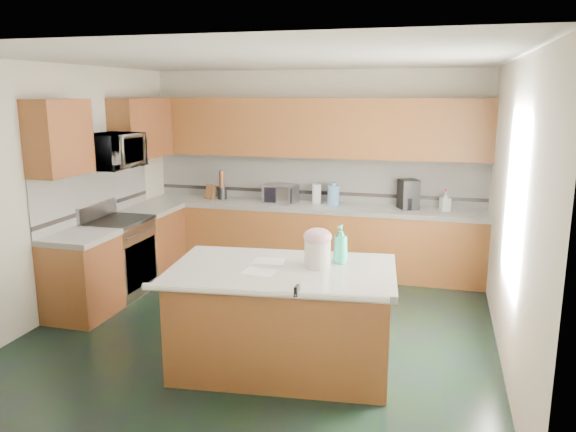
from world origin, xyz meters
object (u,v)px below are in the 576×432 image
(island_base, at_px, (283,321))
(knife_block, at_px, (211,192))
(soap_bottle_island, at_px, (341,244))
(treat_jar, at_px, (317,254))
(toaster_oven, at_px, (280,194))
(island_top, at_px, (282,271))
(coffee_maker, at_px, (408,194))

(island_base, distance_m, knife_block, 3.45)
(soap_bottle_island, bearing_deg, treat_jar, -120.71)
(knife_block, relative_size, toaster_oven, 0.48)
(treat_jar, height_order, soap_bottle_island, soap_bottle_island)
(island_base, relative_size, treat_jar, 7.75)
(treat_jar, xyz_separation_m, toaster_oven, (-1.12, 2.74, 0.01))
(island_top, bearing_deg, toaster_oven, 100.15)
(soap_bottle_island, bearing_deg, island_base, -136.20)
(treat_jar, bearing_deg, island_base, -141.21)
(island_top, xyz_separation_m, knife_block, (-1.86, 2.84, 0.13))
(island_base, xyz_separation_m, treat_jar, (0.29, 0.09, 0.61))
(island_base, height_order, toaster_oven, toaster_oven)
(island_base, distance_m, island_top, 0.46)
(treat_jar, bearing_deg, knife_block, 148.81)
(island_top, distance_m, knife_block, 3.40)
(island_base, distance_m, coffee_maker, 3.08)
(island_base, relative_size, coffee_maker, 4.79)
(treat_jar, height_order, coffee_maker, coffee_maker)
(treat_jar, xyz_separation_m, coffee_maker, (0.60, 2.77, 0.07))
(treat_jar, xyz_separation_m, soap_bottle_island, (0.17, 0.17, 0.05))
(knife_block, bearing_deg, island_base, -47.35)
(soap_bottle_island, bearing_deg, toaster_oven, 129.91)
(soap_bottle_island, height_order, knife_block, soap_bottle_island)
(treat_jar, distance_m, soap_bottle_island, 0.25)
(coffee_maker, bearing_deg, knife_block, 156.49)
(soap_bottle_island, bearing_deg, island_top, -136.20)
(island_base, height_order, soap_bottle_island, soap_bottle_island)
(island_base, bearing_deg, knife_block, 117.09)
(island_top, relative_size, coffee_maker, 5.06)
(toaster_oven, bearing_deg, coffee_maker, 17.10)
(soap_bottle_island, height_order, toaster_oven, soap_bottle_island)
(knife_block, xyz_separation_m, coffee_maker, (2.75, 0.03, 0.09))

